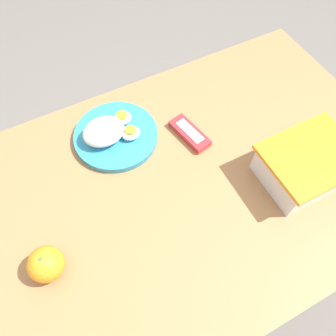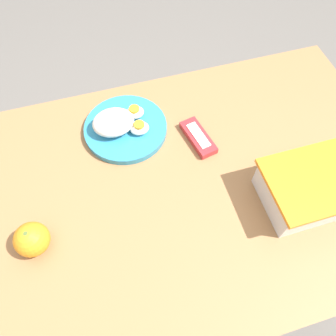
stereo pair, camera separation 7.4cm
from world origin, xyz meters
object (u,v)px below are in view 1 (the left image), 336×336
orange_fruit (46,264)px  candy_bar (190,133)px  food_container (305,166)px  rice_plate (113,134)px

orange_fruit → candy_bar: size_ratio=0.58×
food_container → rice_plate: (0.36, -0.30, -0.02)m
orange_fruit → candy_bar: 0.45m
food_container → orange_fruit: food_container is taller
rice_plate → candy_bar: size_ratio=1.71×
rice_plate → candy_bar: bearing=155.7°
food_container → orange_fruit: bearing=-5.5°
food_container → rice_plate: 0.47m
orange_fruit → candy_bar: orange_fruit is taller
food_container → rice_plate: bearing=-40.3°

